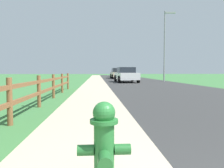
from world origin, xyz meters
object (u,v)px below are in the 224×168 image
at_px(fire_hydrant, 104,145).
at_px(parked_car_red, 117,73).
at_px(parked_suv_white, 126,75).
at_px(parked_car_beige, 118,73).
at_px(street_lamp, 165,41).

distance_m(fire_hydrant, parked_car_red, 38.21).
distance_m(parked_suv_white, parked_car_red, 18.45).
distance_m(parked_car_beige, street_lamp, 11.18).
height_order(parked_suv_white, street_lamp, street_lamp).
relative_size(fire_hydrant, parked_car_beige, 0.18).
bearing_deg(parked_car_red, fire_hydrant, -95.36).
bearing_deg(fire_hydrant, parked_car_red, 84.64).
xyz_separation_m(parked_suv_white, parked_car_red, (0.71, 18.43, -0.02)).
bearing_deg(parked_suv_white, parked_car_red, 87.78).
relative_size(fire_hydrant, parked_suv_white, 0.18).
distance_m(parked_car_beige, parked_car_red, 7.69).
xyz_separation_m(parked_suv_white, parked_car_beige, (0.25, 10.76, 0.03)).
bearing_deg(street_lamp, parked_suv_white, -168.00).
relative_size(fire_hydrant, parked_car_red, 0.19).
relative_size(parked_car_beige, street_lamp, 0.64).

